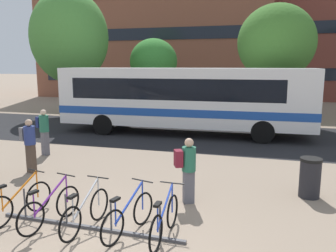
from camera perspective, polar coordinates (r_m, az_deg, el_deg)
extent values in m
plane|color=gray|center=(6.91, -8.45, -19.17)|extent=(200.00, 200.00, 0.00)
cube|color=#232326|center=(16.74, 6.85, -1.53)|extent=(80.00, 7.20, 0.01)
cube|color=white|center=(16.71, 2.65, 4.92)|extent=(12.06, 2.87, 2.70)
cube|color=#1947A3|center=(16.78, 2.63, 2.71)|extent=(12.08, 2.89, 0.36)
cube|color=black|center=(16.42, 21.83, 8.07)|extent=(1.06, 2.32, 0.40)
cube|color=black|center=(16.54, 23.46, 4.98)|extent=(0.14, 2.19, 1.40)
cube|color=black|center=(17.96, 2.53, 6.58)|extent=(9.84, 0.32, 0.97)
cube|color=black|center=(15.53, 0.62, 6.03)|extent=(9.84, 0.32, 0.97)
cylinder|color=black|center=(17.68, 15.28, 0.44)|extent=(1.01, 0.33, 1.00)
cylinder|color=black|center=(15.41, 15.37, -0.95)|extent=(1.01, 0.33, 1.00)
cylinder|color=black|center=(19.06, -7.68, 1.39)|extent=(1.01, 0.33, 1.00)
cylinder|color=black|center=(16.97, -10.60, 0.24)|extent=(1.01, 0.33, 1.00)
cube|color=#47474C|center=(7.65, -12.97, -16.00)|extent=(4.19, 0.18, 0.06)
cylinder|color=#47474C|center=(8.38, -22.58, -11.79)|extent=(0.04, 0.04, 0.70)
cylinder|color=#47474C|center=(7.78, -16.49, -13.12)|extent=(0.04, 0.04, 0.70)
cylinder|color=#47474C|center=(7.28, -9.40, -14.48)|extent=(0.04, 0.04, 0.70)
cylinder|color=#47474C|center=(6.91, -1.32, -15.75)|extent=(0.04, 0.04, 0.70)
torus|color=black|center=(8.69, -20.59, -10.84)|extent=(0.21, 0.69, 0.70)
cube|color=orange|center=(8.30, -23.34, -9.71)|extent=(0.24, 0.90, 0.58)
cylinder|color=orange|center=(8.09, -25.76, -10.81)|extent=(0.04, 0.04, 0.55)
cube|color=black|center=(8.00, -25.91, -9.03)|extent=(0.15, 0.24, 0.05)
cylinder|color=orange|center=(8.57, -20.82, -8.92)|extent=(0.04, 0.04, 0.65)
cylinder|color=black|center=(8.48, -20.96, -6.91)|extent=(0.51, 0.15, 0.03)
torus|color=black|center=(8.19, -16.21, -11.88)|extent=(0.19, 0.70, 0.70)
torus|color=black|center=(7.56, -21.74, -14.12)|extent=(0.19, 0.70, 0.70)
cube|color=#702893|center=(7.77, -18.88, -10.79)|extent=(0.22, 0.91, 0.58)
cylinder|color=#702893|center=(7.52, -21.28, -12.05)|extent=(0.04, 0.04, 0.55)
cube|color=black|center=(7.43, -21.41, -10.16)|extent=(0.14, 0.24, 0.05)
cylinder|color=#702893|center=(8.07, -16.42, -9.85)|extent=(0.04, 0.04, 0.65)
cylinder|color=black|center=(7.97, -16.53, -7.73)|extent=(0.51, 0.14, 0.03)
torus|color=black|center=(7.87, -11.28, -12.60)|extent=(0.11, 0.71, 0.70)
torus|color=black|center=(7.11, -15.83, -15.37)|extent=(0.11, 0.71, 0.70)
cube|color=#B7BABF|center=(7.38, -13.44, -11.64)|extent=(0.11, 0.92, 0.58)
cylinder|color=#B7BABF|center=(7.08, -15.44, -13.13)|extent=(0.03, 0.03, 0.55)
cube|color=black|center=(6.98, -15.54, -11.14)|extent=(0.12, 0.23, 0.05)
cylinder|color=#B7BABF|center=(7.74, -11.44, -10.50)|extent=(0.03, 0.03, 0.65)
cylinder|color=black|center=(7.64, -11.53, -8.30)|extent=(0.52, 0.07, 0.03)
torus|color=black|center=(7.55, -4.13, -13.45)|extent=(0.22, 0.69, 0.70)
torus|color=black|center=(6.81, -9.17, -16.29)|extent=(0.22, 0.69, 0.70)
cube|color=#1E3DB2|center=(7.06, -6.45, -12.44)|extent=(0.26, 0.90, 0.58)
cylinder|color=#1E3DB2|center=(6.77, -8.68, -13.98)|extent=(0.04, 0.04, 0.55)
cube|color=black|center=(6.66, -8.74, -11.91)|extent=(0.15, 0.24, 0.05)
cylinder|color=#1E3DB2|center=(7.41, -4.25, -11.27)|extent=(0.04, 0.04, 0.65)
cylinder|color=black|center=(7.30, -4.28, -8.98)|extent=(0.51, 0.16, 0.03)
torus|color=black|center=(7.40, 0.74, -13.93)|extent=(0.07, 0.71, 0.70)
torus|color=black|center=(6.52, -2.01, -17.41)|extent=(0.07, 0.71, 0.70)
cube|color=#1E3DB2|center=(6.84, -0.49, -13.13)|extent=(0.06, 0.92, 0.58)
cylinder|color=#1E3DB2|center=(6.49, -1.72, -14.96)|extent=(0.03, 0.03, 0.55)
cube|color=black|center=(6.38, -1.73, -12.81)|extent=(0.11, 0.22, 0.05)
cylinder|color=#1E3DB2|center=(7.25, 0.69, -11.73)|extent=(0.03, 0.03, 0.65)
cylinder|color=black|center=(7.14, 0.70, -9.39)|extent=(0.52, 0.04, 0.03)
cube|color=#565660|center=(13.78, -19.63, -2.71)|extent=(0.32, 0.29, 0.89)
cylinder|color=#23664C|center=(13.64, -19.82, 0.38)|extent=(0.45, 0.45, 0.62)
sphere|color=beige|center=(13.58, -19.92, 2.12)|extent=(0.22, 0.22, 0.22)
cube|color=navy|center=(13.85, -20.37, 0.62)|extent=(0.28, 0.33, 0.40)
cube|color=#47382D|center=(11.73, -21.68, -4.99)|extent=(0.31, 0.27, 0.90)
cylinder|color=navy|center=(11.57, -21.92, -1.45)|extent=(0.43, 0.43, 0.57)
sphere|color=tan|center=(11.50, -22.05, 0.49)|extent=(0.22, 0.22, 0.22)
cube|color=slate|center=(11.78, -22.63, -1.16)|extent=(0.26, 0.32, 0.40)
cube|color=#565660|center=(8.61, 3.42, -9.99)|extent=(0.32, 0.29, 0.82)
cylinder|color=#23664C|center=(8.39, 3.47, -5.47)|extent=(0.46, 0.46, 0.59)
sphere|color=tan|center=(8.29, 3.50, -2.76)|extent=(0.22, 0.22, 0.22)
cube|color=maroon|center=(8.33, 1.73, -5.36)|extent=(0.29, 0.33, 0.40)
cylinder|color=#232328|center=(9.64, 22.40, -8.12)|extent=(0.52, 0.52, 0.95)
cylinder|color=black|center=(9.49, 22.61, -5.17)|extent=(0.55, 0.55, 0.08)
cylinder|color=brown|center=(23.73, -15.51, 4.76)|extent=(0.32, 0.32, 2.59)
ellipsoid|color=#4C8E3D|center=(23.70, -15.96, 13.94)|extent=(4.93, 4.93, 5.89)
cylinder|color=brown|center=(20.71, 16.99, 4.22)|extent=(0.32, 0.32, 2.78)
ellipsoid|color=#427A2D|center=(20.65, 17.46, 13.04)|extent=(4.27, 4.27, 4.22)
cylinder|color=brown|center=(24.38, -2.36, 4.85)|extent=(0.32, 0.32, 2.24)
ellipsoid|color=#388433|center=(24.28, -2.40, 10.62)|extent=(3.27, 3.27, 3.13)
cube|color=brown|center=(39.02, -1.40, 16.53)|extent=(23.62, 11.25, 15.43)
cube|color=black|center=(33.44, -4.29, 8.31)|extent=(20.79, 0.06, 1.10)
cube|color=black|center=(33.54, -4.38, 14.91)|extent=(20.79, 0.06, 1.10)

